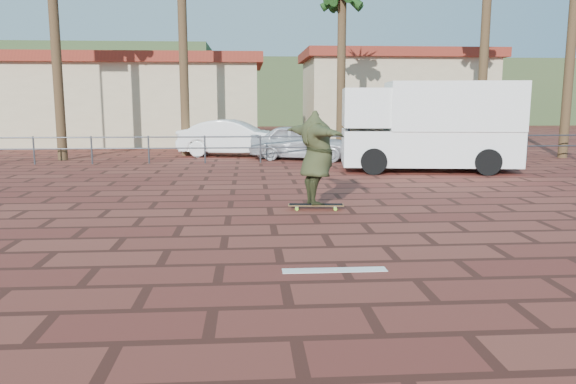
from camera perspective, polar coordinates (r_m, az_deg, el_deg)
The scene contains 12 objects.
ground at distance 8.67m, azimuth -1.07°, elevation -5.71°, with size 120.00×120.00×0.00m, color brown.
paint_stripe at distance 7.59m, azimuth 4.75°, elevation -7.91°, with size 1.40×0.22×0.01m, color white.
guardrail at distance 20.43m, azimuth -2.83°, elevation 4.88°, with size 24.06×0.06×1.00m.
building_west at distance 30.87m, azimuth -14.62°, elevation 9.05°, with size 12.60×7.60×4.50m.
building_east at distance 33.44m, azimuth 10.72°, elevation 9.62°, with size 10.60×6.60×5.00m.
hill_front at distance 58.37m, azimuth -3.67°, elevation 10.00°, with size 70.00×18.00×6.00m, color #384C28.
hill_back at distance 67.90m, azimuth -22.92°, elevation 10.04°, with size 35.00×14.00×8.00m, color #384C28.
longboard at distance 11.66m, azimuth 2.85°, elevation -1.35°, with size 1.17×0.35×0.11m.
skateboarder at distance 11.52m, azimuth 2.89°, elevation 3.48°, with size 2.37×0.65×1.93m, color #353A1F.
campervan at distance 18.61m, azimuth 14.23°, elevation 6.67°, with size 5.69×2.98×2.82m.
car_silver at distance 21.52m, azimuth 1.50°, elevation 5.10°, with size 1.60×3.97×1.35m, color silver.
car_white at distance 22.98m, azimuth -5.47°, elevation 5.48°, with size 1.56×4.46×1.47m, color white.
Camera 1 is at (-0.43, -8.36, 2.24)m, focal length 35.00 mm.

